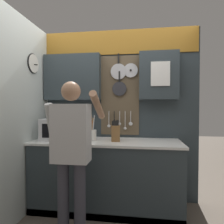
# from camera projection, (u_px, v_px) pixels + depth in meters

# --- Properties ---
(ground_plane) EXTENTS (14.00, 14.00, 0.00)m
(ground_plane) POSITION_uv_depth(u_px,v_px,m) (106.00, 208.00, 2.70)
(ground_plane) COLOR brown
(base_cabinet_counter) EXTENTS (1.97, 0.67, 0.92)m
(base_cabinet_counter) POSITION_uv_depth(u_px,v_px,m) (106.00, 175.00, 2.68)
(base_cabinet_counter) COLOR #2D383D
(base_cabinet_counter) RESTS_ON ground_plane
(back_wall_unit) EXTENTS (2.54, 0.22, 2.50)m
(back_wall_unit) POSITION_uv_depth(u_px,v_px,m) (109.00, 99.00, 2.96)
(back_wall_unit) COLOR #2D383D
(back_wall_unit) RESTS_ON ground_plane
(side_wall) EXTENTS (0.07, 1.60, 2.50)m
(side_wall) POSITION_uv_depth(u_px,v_px,m) (20.00, 116.00, 2.43)
(side_wall) COLOR silver
(side_wall) RESTS_ON ground_plane
(microwave) EXTENTS (0.47, 0.38, 0.29)m
(microwave) POSITION_uv_depth(u_px,v_px,m) (61.00, 129.00, 2.74)
(microwave) COLOR silver
(microwave) RESTS_ON base_cabinet_counter
(knife_block) EXTENTS (0.13, 0.16, 0.29)m
(knife_block) POSITION_uv_depth(u_px,v_px,m) (116.00, 133.00, 2.63)
(knife_block) COLOR brown
(knife_block) RESTS_ON base_cabinet_counter
(utensil_crock) EXTENTS (0.11, 0.11, 0.35)m
(utensil_crock) POSITION_uv_depth(u_px,v_px,m) (92.00, 134.00, 2.68)
(utensil_crock) COLOR white
(utensil_crock) RESTS_ON base_cabinet_counter
(person) EXTENTS (0.54, 0.60, 1.64)m
(person) POSITION_uv_depth(u_px,v_px,m) (72.00, 145.00, 2.08)
(person) COLOR #383842
(person) RESTS_ON ground_plane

